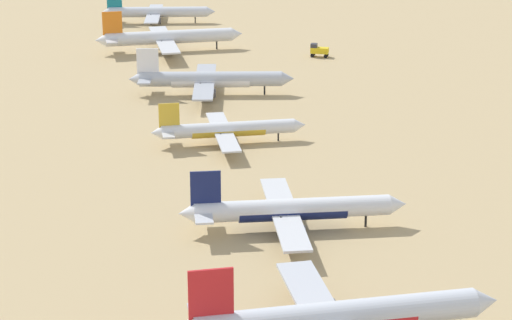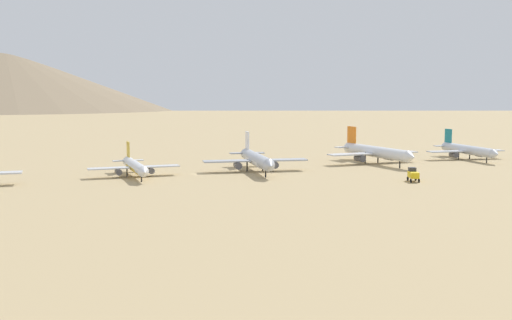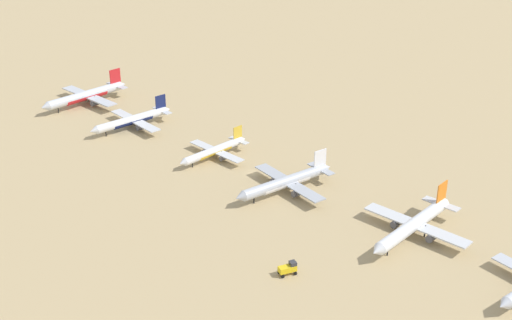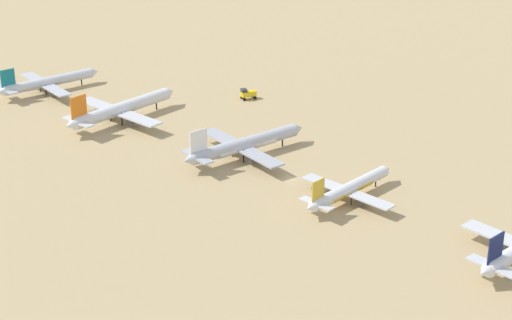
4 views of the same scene
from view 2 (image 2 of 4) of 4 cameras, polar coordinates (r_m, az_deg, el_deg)
name	(u,v)px [view 2 (image 2 of 4)]	position (r m, az deg, el deg)	size (l,w,h in m)	color
ground_plane	(198,174)	(192.00, -5.49, -1.30)	(1800.00, 1800.00, 0.00)	tan
parked_jet_2	(135,166)	(186.65, -11.40, -0.58)	(34.38, 28.02, 9.91)	silver
parked_jet_3	(256,159)	(195.55, 0.02, 0.07)	(42.40, 34.41, 12.23)	#B2B7C1
parked_jet_4	(375,152)	(222.76, 11.21, 0.75)	(44.37, 36.26, 12.82)	silver
parked_jet_5	(467,150)	(246.98, 19.35, 0.91)	(38.54, 31.24, 11.13)	silver
service_truck	(413,174)	(179.52, 14.65, -1.31)	(5.63, 3.91, 3.90)	yellow
desert_hill_0	(6,79)	(1131.81, -22.61, 7.12)	(591.36, 591.36, 107.66)	#8C775B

